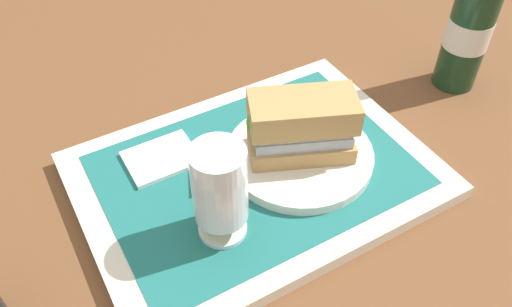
% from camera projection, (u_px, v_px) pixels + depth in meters
% --- Properties ---
extents(ground_plane, '(3.00, 3.00, 0.00)m').
position_uv_depth(ground_plane, '(256.00, 181.00, 0.68)').
color(ground_plane, brown).
extents(tray, '(0.44, 0.32, 0.02)m').
position_uv_depth(tray, '(256.00, 175.00, 0.67)').
color(tray, beige).
rests_on(tray, ground_plane).
extents(placemat, '(0.38, 0.27, 0.00)m').
position_uv_depth(placemat, '(256.00, 170.00, 0.66)').
color(placemat, '#1E6B66').
rests_on(placemat, tray).
extents(plate, '(0.19, 0.19, 0.01)m').
position_uv_depth(plate, '(299.00, 155.00, 0.67)').
color(plate, silver).
rests_on(plate, placemat).
extents(sandwich, '(0.14, 0.11, 0.08)m').
position_uv_depth(sandwich, '(299.00, 126.00, 0.64)').
color(sandwich, tan).
rests_on(sandwich, plate).
extents(beer_glass, '(0.06, 0.06, 0.12)m').
position_uv_depth(beer_glass, '(220.00, 191.00, 0.55)').
color(beer_glass, silver).
rests_on(beer_glass, placemat).
extents(napkin_folded, '(0.09, 0.07, 0.01)m').
position_uv_depth(napkin_folded, '(161.00, 158.00, 0.67)').
color(napkin_folded, white).
rests_on(napkin_folded, placemat).
extents(second_bottle, '(0.07, 0.07, 0.27)m').
position_uv_depth(second_bottle, '(471.00, 24.00, 0.76)').
color(second_bottle, '#19381E').
rests_on(second_bottle, ground_plane).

